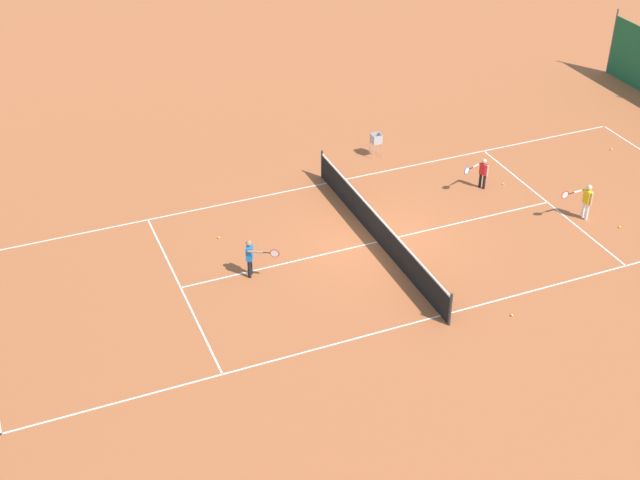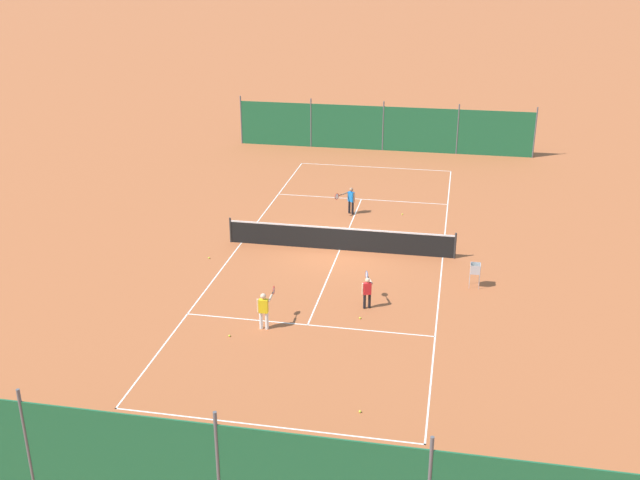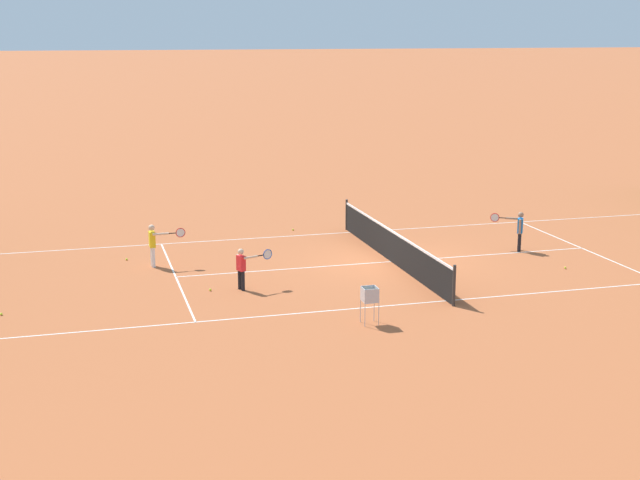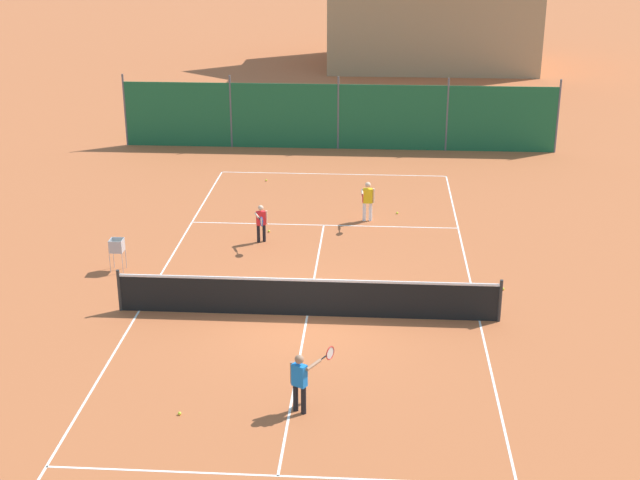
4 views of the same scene
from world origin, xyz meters
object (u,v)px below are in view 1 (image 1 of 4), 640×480
Objects in this scene: tennis_ball_alley_right at (611,149)px; tennis_ball_service_box at (512,315)px; player_far_service at (482,171)px; player_far_baseline at (586,199)px; tennis_net at (378,229)px; tennis_ball_near_corner at (503,184)px; tennis_ball_by_net_right at (219,238)px; ball_hopper at (376,140)px; player_near_baseline at (251,256)px; tennis_ball_far_corner at (620,227)px.

tennis_ball_alley_right and tennis_ball_service_box have the same top height.
player_far_service reaches higher than tennis_ball_service_box.
player_far_service reaches higher than tennis_ball_alley_right.
tennis_net is at bearing -100.88° from player_far_baseline.
tennis_ball_near_corner and tennis_ball_by_net_right have the same top height.
player_far_service is 1.27× the size of ball_hopper.
player_far_baseline reaches higher than player_far_service.
tennis_net reaches higher than tennis_ball_by_net_right.
tennis_net is 7.32× the size of player_far_baseline.
player_far_service is 17.08× the size of tennis_ball_service_box.
tennis_ball_by_net_right is (-0.50, -10.25, 0.00)m from tennis_ball_near_corner.
player_far_baseline is 19.00× the size of tennis_ball_by_net_right.
tennis_ball_near_corner and tennis_ball_alley_right have the same top height.
tennis_ball_alley_right is at bearing 128.60° from tennis_ball_service_box.
tennis_ball_service_box is at bearing -51.40° from tennis_ball_alley_right.
tennis_net is 5.92m from tennis_ball_near_corner.
player_near_baseline is at bearing -86.96° from tennis_net.
tennis_ball_service_box is at bearing 42.44° from tennis_ball_by_net_right.
player_far_service is at bearing 87.58° from tennis_ball_by_net_right.
ball_hopper is (-6.61, -4.39, -0.08)m from player_far_baseline.
player_far_baseline is 7.94m from ball_hopper.
tennis_ball_service_box is (2.62, -5.78, 0.00)m from tennis_ball_far_corner.
tennis_ball_far_corner is 9.17m from ball_hopper.
tennis_net is 5.06m from tennis_ball_by_net_right.
tennis_ball_far_corner is at bearing 114.35° from tennis_ball_service_box.
tennis_ball_service_box is (7.22, -9.04, 0.00)m from tennis_ball_alley_right.
player_far_baseline reaches higher than tennis_ball_far_corner.
tennis_ball_alley_right is 15.44m from tennis_ball_by_net_right.
player_far_service is (-3.04, -2.06, -0.07)m from player_far_baseline.
tennis_ball_alley_right is (-4.60, 3.26, 0.00)m from tennis_ball_far_corner.
tennis_ball_near_corner is at bearing 83.00° from player_far_service.
tennis_ball_near_corner and tennis_ball_far_corner have the same top height.
tennis_ball_near_corner is 1.00× the size of tennis_ball_far_corner.
tennis_ball_by_net_right is at bearing -137.56° from tennis_ball_service_box.
tennis_ball_alley_right is at bearing 102.11° from tennis_net.
player_near_baseline is 2.46m from tennis_ball_by_net_right.
tennis_ball_near_corner is 5.25m from tennis_ball_alley_right.
tennis_ball_by_net_right is 7.75m from ball_hopper.
tennis_ball_near_corner is (-2.93, -1.18, -0.70)m from player_far_baseline.
player_far_service is at bearing 109.71° from tennis_net.
tennis_ball_alley_right is at bearing 97.89° from tennis_ball_near_corner.
player_far_baseline is 1.40m from tennis_ball_far_corner.
tennis_ball_far_corner is 1.00× the size of tennis_ball_service_box.
player_far_service is 4.92m from tennis_ball_far_corner.
player_far_service is 17.08× the size of tennis_ball_alley_right.
ball_hopper reaches higher than tennis_ball_near_corner.
player_far_service is 17.08× the size of tennis_ball_far_corner.
tennis_ball_by_net_right is (-0.40, -9.38, -0.63)m from player_far_service.
tennis_ball_near_corner is 1.00× the size of tennis_ball_service_box.
player_near_baseline is 18.83× the size of tennis_ball_service_box.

